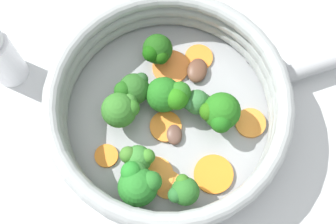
{
  "coord_description": "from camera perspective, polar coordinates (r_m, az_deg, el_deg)",
  "views": [
    {
      "loc": [
        -0.05,
        -0.17,
        0.57
      ],
      "look_at": [
        0.0,
        0.0,
        0.03
      ],
      "focal_mm": 50.0,
      "sensor_mm": 36.0,
      "label": 1
    }
  ],
  "objects": [
    {
      "name": "ground_plane",
      "position": [
        0.6,
        0.0,
        -0.77
      ],
      "size": [
        4.0,
        4.0,
        0.0
      ],
      "primitive_type": "plane",
      "color": "#B5B8B9"
    },
    {
      "name": "skillet",
      "position": [
        0.59,
        0.0,
        -0.62
      ],
      "size": [
        0.27,
        0.27,
        0.01
      ],
      "primitive_type": "cylinder",
      "color": "#939699",
      "rests_on": "ground_plane"
    },
    {
      "name": "skillet_rim_wall",
      "position": [
        0.56,
        0.0,
        0.53
      ],
      "size": [
        0.29,
        0.29,
        0.06
      ],
      "color": "#969B9A",
      "rests_on": "skillet"
    },
    {
      "name": "skillet_rivet_left",
      "position": [
        0.6,
        12.47,
        0.06
      ],
      "size": [
        0.01,
        0.01,
        0.01
      ],
      "primitive_type": "sphere",
      "color": "#949A94",
      "rests_on": "skillet"
    },
    {
      "name": "skillet_rivet_right",
      "position": [
        0.62,
        9.84,
        6.32
      ],
      "size": [
        0.01,
        0.01,
        0.01
      ],
      "primitive_type": "sphere",
      "color": "#97939A",
      "rests_on": "skillet"
    },
    {
      "name": "carrot_slice_0",
      "position": [
        0.57,
        5.57,
        -7.56
      ],
      "size": [
        0.06,
        0.06,
        0.01
      ],
      "primitive_type": "cylinder",
      "rotation": [
        0.0,
        0.0,
        1.39
      ],
      "color": "orange",
      "rests_on": "skillet"
    },
    {
      "name": "carrot_slice_1",
      "position": [
        0.56,
        -0.03,
        -8.82
      ],
      "size": [
        0.05,
        0.05,
        0.0
      ],
      "primitive_type": "cylinder",
      "rotation": [
        0.0,
        0.0,
        0.6
      ],
      "color": "orange",
      "rests_on": "skillet"
    },
    {
      "name": "carrot_slice_2",
      "position": [
        0.61,
        0.31,
        5.5
      ],
      "size": [
        0.07,
        0.07,
        0.0
      ],
      "primitive_type": "cylinder",
      "rotation": [
        0.0,
        0.0,
        0.63
      ],
      "color": "orange",
      "rests_on": "skillet"
    },
    {
      "name": "carrot_slice_3",
      "position": [
        0.59,
        10.02,
        -1.33
      ],
      "size": [
        0.05,
        0.05,
        0.0
      ],
      "primitive_type": "cylinder",
      "rotation": [
        0.0,
        0.0,
        2.49
      ],
      "color": "orange",
      "rests_on": "skillet"
    },
    {
      "name": "carrot_slice_4",
      "position": [
        0.61,
        3.77,
        6.65
      ],
      "size": [
        0.05,
        0.05,
        0.0
      ],
      "primitive_type": "cylinder",
      "rotation": [
        0.0,
        0.0,
        4.15
      ],
      "color": "orange",
      "rests_on": "skillet"
    },
    {
      "name": "carrot_slice_5",
      "position": [
        0.58,
        -0.29,
        -1.78
      ],
      "size": [
        0.05,
        0.05,
        0.01
      ],
      "primitive_type": "cylinder",
      "rotation": [
        0.0,
        0.0,
        5.31
      ],
      "color": "orange",
      "rests_on": "skillet"
    },
    {
      "name": "carrot_slice_6",
      "position": [
        0.57,
        -1.59,
        -7.69
      ],
      "size": [
        0.05,
        0.05,
        0.0
      ],
      "primitive_type": "cylinder",
      "rotation": [
        0.0,
        0.0,
        0.09
      ],
      "color": "orange",
      "rests_on": "skillet"
    },
    {
      "name": "carrot_slice_7",
      "position": [
        0.57,
        -7.51,
        -5.32
      ],
      "size": [
        0.04,
        0.04,
        0.0
      ],
      "primitive_type": "cylinder",
      "rotation": [
        0.0,
        0.0,
        0.97
      ],
      "color": "orange",
      "rests_on": "skillet"
    },
    {
      "name": "broccoli_floret_0",
      "position": [
        0.57,
        -4.27,
        2.84
      ],
      "size": [
        0.04,
        0.04,
        0.05
      ],
      "color": "#7EB26B",
      "rests_on": "skillet"
    },
    {
      "name": "broccoli_floret_1",
      "position": [
        0.57,
        3.44,
        1.19
      ],
      "size": [
        0.04,
        0.03,
        0.04
      ],
      "color": "#6EA753",
      "rests_on": "skillet"
    },
    {
      "name": "broccoli_floret_2",
      "position": [
        0.53,
        -3.66,
        -8.62
      ],
      "size": [
        0.05,
        0.05,
        0.05
      ],
      "color": "#7DB260",
      "rests_on": "skillet"
    },
    {
      "name": "broccoli_floret_3",
      "position": [
        0.56,
        -5.76,
        0.31
      ],
      "size": [
        0.05,
        0.04,
        0.05
      ],
      "color": "#8BA45D",
      "rests_on": "skillet"
    },
    {
      "name": "broccoli_floret_4",
      "position": [
        0.56,
        0.45,
        2.1
      ],
      "size": [
        0.05,
        0.05,
        0.05
      ],
      "color": "#7FB55D",
      "rests_on": "skillet"
    },
    {
      "name": "broccoli_floret_5",
      "position": [
        0.55,
        -3.74,
        -5.64
      ],
      "size": [
        0.04,
        0.03,
        0.04
      ],
      "color": "#6E9A59",
      "rests_on": "skillet"
    },
    {
      "name": "broccoli_floret_6",
      "position": [
        0.54,
        1.93,
        -9.62
      ],
      "size": [
        0.04,
        0.04,
        0.04
      ],
      "color": "#82B05F",
      "rests_on": "skillet"
    },
    {
      "name": "broccoli_floret_7",
      "position": [
        0.59,
        -1.36,
        7.5
      ],
      "size": [
        0.04,
        0.04,
        0.04
      ],
      "color": "#7AA669",
      "rests_on": "skillet"
    },
    {
      "name": "broccoli_floret_8",
      "position": [
        0.56,
        6.41,
        -0.19
      ],
      "size": [
        0.05,
        0.05,
        0.05
      ],
      "color": "#8DAF60",
      "rests_on": "skillet"
    },
    {
      "name": "mushroom_piece_0",
      "position": [
        0.6,
        3.57,
        5.07
      ],
      "size": [
        0.04,
        0.04,
        0.01
      ],
      "primitive_type": "ellipsoid",
      "rotation": [
        0.0,
        0.0,
        1.05
      ],
      "color": "brown",
      "rests_on": "skillet"
    },
    {
      "name": "mushroom_piece_1",
      "position": [
        0.57,
        1.18,
        -2.65
      ],
      "size": [
        0.03,
        0.03,
        0.01
      ],
      "primitive_type": "ellipsoid",
      "rotation": [
        0.0,
        0.0,
        1.31
      ],
      "color": "brown",
      "rests_on": "skillet"
    }
  ]
}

